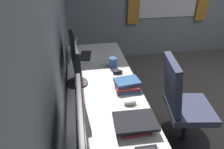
# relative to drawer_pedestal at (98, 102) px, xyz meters

# --- Properties ---
(wall_back) EXTENTS (5.00, 0.10, 2.60)m
(wall_back) POSITION_rel_drawer_pedestal_xyz_m (-0.39, 0.37, 0.95)
(wall_back) COLOR #8C939E
(wall_back) RESTS_ON ground
(desk) EXTENTS (2.39, 0.65, 0.73)m
(desk) POSITION_rel_drawer_pedestal_xyz_m (-0.44, -0.03, 0.32)
(desk) COLOR white
(desk) RESTS_ON ground
(drawer_pedestal) EXTENTS (0.40, 0.51, 0.69)m
(drawer_pedestal) POSITION_rel_drawer_pedestal_xyz_m (0.00, 0.00, 0.00)
(drawer_pedestal) COLOR white
(drawer_pedestal) RESTS_ON ground
(monitor_primary) EXTENTS (0.55, 0.20, 0.46)m
(monitor_primary) POSITION_rel_drawer_pedestal_xyz_m (-1.08, 0.19, 0.65)
(monitor_primary) COLOR black
(monitor_primary) RESTS_ON desk
(monitor_secondary) EXTENTS (0.57, 0.20, 0.43)m
(monitor_secondary) POSITION_rel_drawer_pedestal_xyz_m (-0.18, 0.20, 0.63)
(monitor_secondary) COLOR black
(monitor_secondary) RESTS_ON desk
(laptop_leftmost) EXTENTS (0.38, 0.30, 0.19)m
(laptop_leftmost) POSITION_rel_drawer_pedestal_xyz_m (0.38, 0.14, 0.43)
(laptop_leftmost) COLOR white
(laptop_leftmost) RESTS_ON desk
(mouse_main) EXTENTS (0.06, 0.10, 0.03)m
(mouse_main) POSITION_rel_drawer_pedestal_xyz_m (-0.56, -0.20, 0.40)
(mouse_main) COLOR silver
(mouse_main) RESTS_ON desk
(mouse_spare) EXTENTS (0.06, 0.10, 0.03)m
(mouse_spare) POSITION_rel_drawer_pedestal_xyz_m (-0.06, -0.20, 0.40)
(mouse_spare) COLOR black
(mouse_spare) RESTS_ON desk
(book_stack_near) EXTENTS (0.23, 0.31, 0.06)m
(book_stack_near) POSITION_rel_drawer_pedestal_xyz_m (-0.81, -0.17, 0.42)
(book_stack_near) COLOR #B2383D
(book_stack_near) RESTS_ON desk
(book_stack_far) EXTENTS (0.22, 0.24, 0.08)m
(book_stack_far) POSITION_rel_drawer_pedestal_xyz_m (-0.33, -0.23, 0.42)
(book_stack_far) COLOR #38669E
(book_stack_far) RESTS_ON desk
(coffee_mug) EXTENTS (0.13, 0.09, 0.10)m
(coffee_mug) POSITION_rel_drawer_pedestal_xyz_m (0.09, -0.18, 0.43)
(coffee_mug) COLOR #335193
(coffee_mug) RESTS_ON desk
(office_chair) EXTENTS (0.56, 0.58, 0.97)m
(office_chair) POSITION_rel_drawer_pedestal_xyz_m (-0.40, -0.78, 0.11)
(office_chair) COLOR #383D56
(office_chair) RESTS_ON ground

